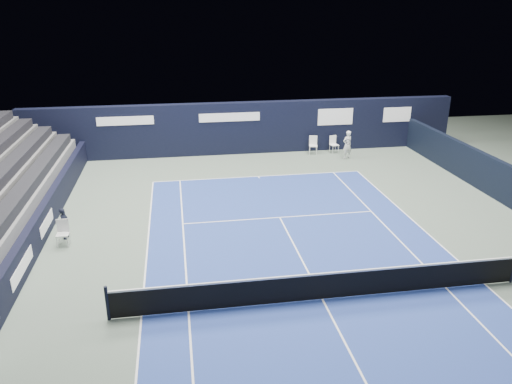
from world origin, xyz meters
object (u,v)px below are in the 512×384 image
(tennis_net, at_px, (323,285))
(tennis_player, at_px, (347,145))
(folding_chair_back_b, at_px, (334,143))
(line_judge_chair, at_px, (63,231))
(folding_chair_back_a, at_px, (313,142))

(tennis_net, relative_size, tennis_player, 7.74)
(folding_chair_back_b, height_order, tennis_player, tennis_player)
(line_judge_chair, bearing_deg, folding_chair_back_b, 37.88)
(folding_chair_back_a, bearing_deg, line_judge_chair, -128.41)
(line_judge_chair, relative_size, tennis_net, 0.08)
(folding_chair_back_a, relative_size, line_judge_chair, 1.08)
(folding_chair_back_b, relative_size, tennis_net, 0.08)
(folding_chair_back_a, bearing_deg, tennis_net, -92.43)
(folding_chair_back_a, relative_size, tennis_player, 0.65)
(folding_chair_back_a, xyz_separation_m, folding_chair_back_b, (1.30, 0.02, -0.13))
(folding_chair_back_a, height_order, tennis_player, tennis_player)
(tennis_net, bearing_deg, tennis_player, 68.28)
(folding_chair_back_b, xyz_separation_m, tennis_net, (-5.32, -15.71, -0.08))
(folding_chair_back_b, height_order, tennis_net, tennis_net)
(folding_chair_back_a, height_order, line_judge_chair, folding_chair_back_a)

